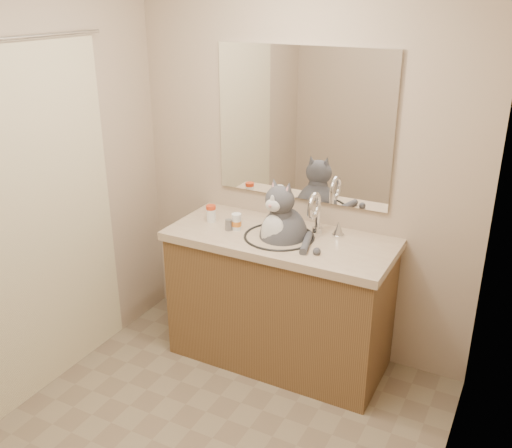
{
  "coord_description": "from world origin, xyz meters",
  "views": [
    {
      "loc": [
        1.29,
        -1.82,
        2.18
      ],
      "look_at": [
        0.0,
        0.65,
        1.04
      ],
      "focal_mm": 40.0,
      "sensor_mm": 36.0,
      "label": 1
    }
  ],
  "objects": [
    {
      "name": "room",
      "position": [
        0.0,
        0.0,
        1.2
      ],
      "size": [
        2.22,
        2.52,
        2.42
      ],
      "color": "#83755A",
      "rests_on": "ground"
    },
    {
      "name": "vanity",
      "position": [
        0.0,
        0.96,
        0.44
      ],
      "size": [
        1.34,
        0.59,
        1.12
      ],
      "color": "brown",
      "rests_on": "ground"
    },
    {
      "name": "mirror",
      "position": [
        0.0,
        1.24,
        1.45
      ],
      "size": [
        1.1,
        0.02,
        0.9
      ],
      "primitive_type": "cube",
      "color": "white",
      "rests_on": "room"
    },
    {
      "name": "shower_curtain",
      "position": [
        -1.05,
        0.1,
        1.03
      ],
      "size": [
        0.02,
        1.3,
        1.93
      ],
      "color": "beige",
      "rests_on": "ground"
    },
    {
      "name": "cat",
      "position": [
        0.02,
        0.96,
        0.87
      ],
      "size": [
        0.39,
        0.38,
        0.56
      ],
      "rotation": [
        0.0,
        0.0,
        -0.18
      ],
      "color": "#424347",
      "rests_on": "vanity"
    },
    {
      "name": "pill_bottle_redcap",
      "position": [
        -0.48,
        0.97,
        0.9
      ],
      "size": [
        0.06,
        0.06,
        0.1
      ],
      "rotation": [
        0.0,
        0.0,
        -0.0
      ],
      "color": "white",
      "rests_on": "vanity"
    },
    {
      "name": "pill_bottle_orange",
      "position": [
        -0.27,
        0.93,
        0.9
      ],
      "size": [
        0.06,
        0.06,
        0.1
      ],
      "rotation": [
        0.0,
        0.0,
        0.01
      ],
      "color": "white",
      "rests_on": "vanity"
    },
    {
      "name": "grey_canister",
      "position": [
        -0.31,
        0.9,
        0.88
      ],
      "size": [
        0.05,
        0.05,
        0.07
      ],
      "rotation": [
        0.0,
        0.0,
        0.27
      ],
      "color": "slate",
      "rests_on": "vanity"
    }
  ]
}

